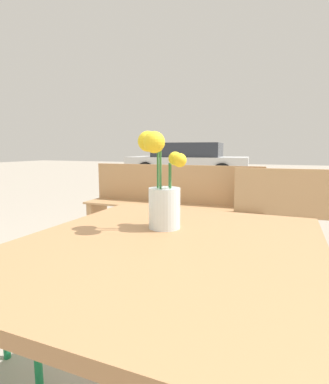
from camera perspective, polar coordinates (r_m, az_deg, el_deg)
name	(u,v)px	position (r m, az deg, el deg)	size (l,w,h in m)	color
table_front	(167,277)	(0.88, 0.46, -15.96)	(0.83, 0.95, 0.76)	#9E7047
flower_vase	(163,193)	(0.96, -0.35, -0.27)	(0.16, 0.16, 0.31)	silver
bench_far	(171,202)	(3.12, 1.33, -1.83)	(1.85, 0.42, 0.85)	tan
parked_car	(188,162)	(10.19, 4.56, 5.75)	(4.09, 2.23, 1.21)	silver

